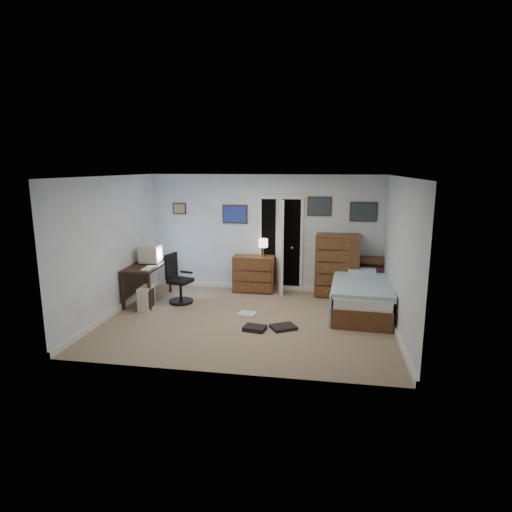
{
  "coord_description": "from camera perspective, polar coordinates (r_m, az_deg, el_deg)",
  "views": [
    {
      "loc": [
        1.33,
        -7.03,
        2.66
      ],
      "look_at": [
        0.09,
        0.3,
        1.1
      ],
      "focal_mm": 30.0,
      "sensor_mm": 36.0,
      "label": 1
    }
  ],
  "objects": [
    {
      "name": "doorway",
      "position": [
        9.5,
        3.49,
        1.78
      ],
      "size": [
        0.96,
        1.12,
        2.05
      ],
      "color": "black",
      "rests_on": "floor"
    },
    {
      "name": "headboard_bookcase",
      "position": [
        9.21,
        14.66,
        -2.51
      ],
      "size": [
        0.93,
        0.28,
        0.83
      ],
      "rotation": [
        0.0,
        0.0,
        -0.05
      ],
      "color": "brown",
      "rests_on": "floor"
    },
    {
      "name": "wall_posters",
      "position": [
        9.09,
        4.75,
        6.04
      ],
      "size": [
        4.38,
        0.04,
        0.6
      ],
      "color": "#331E11",
      "rests_on": "floor"
    },
    {
      "name": "pc_tower",
      "position": [
        8.36,
        -14.42,
        -5.47
      ],
      "size": [
        0.22,
        0.43,
        0.45
      ],
      "rotation": [
        0.0,
        0.0,
        0.05
      ],
      "color": "beige",
      "rests_on": "floor"
    },
    {
      "name": "floor_clutter",
      "position": [
        7.35,
        1.07,
        -9.12
      ],
      "size": [
        1.15,
        1.01,
        0.07
      ],
      "rotation": [
        0.0,
        0.0,
        0.12
      ],
      "color": "black",
      "rests_on": "floor"
    },
    {
      "name": "keyboard",
      "position": [
        8.41,
        -14.19,
        -1.58
      ],
      "size": [
        0.17,
        0.41,
        0.02
      ],
      "primitive_type": "cube",
      "rotation": [
        0.0,
        0.0,
        0.05
      ],
      "color": "beige",
      "rests_on": "computer_desk"
    },
    {
      "name": "floor",
      "position": [
        7.64,
        -1.08,
        -8.61
      ],
      "size": [
        5.0,
        4.0,
        0.02
      ],
      "primitive_type": "cube",
      "color": "gray",
      "rests_on": "ground"
    },
    {
      "name": "tall_dresser",
      "position": [
        9.01,
        10.79,
        -1.25
      ],
      "size": [
        0.92,
        0.57,
        1.3
      ],
      "primitive_type": "cube",
      "rotation": [
        0.0,
        0.0,
        -0.06
      ],
      "color": "brown",
      "rests_on": "floor"
    },
    {
      "name": "bed",
      "position": [
        8.17,
        13.81,
        -5.24
      ],
      "size": [
        1.16,
        2.03,
        0.65
      ],
      "rotation": [
        0.0,
        0.0,
        -0.06
      ],
      "color": "brown",
      "rests_on": "floor"
    },
    {
      "name": "low_dresser",
      "position": [
        9.22,
        -0.28,
        -2.4
      ],
      "size": [
        0.89,
        0.47,
        0.78
      ],
      "primitive_type": "cube",
      "rotation": [
        0.0,
        0.0,
        0.04
      ],
      "color": "brown",
      "rests_on": "floor"
    },
    {
      "name": "computer_desk",
      "position": [
        8.87,
        -14.84,
        -2.15
      ],
      "size": [
        0.66,
        1.32,
        0.75
      ],
      "rotation": [
        0.0,
        0.0,
        0.05
      ],
      "color": "black",
      "rests_on": "floor"
    },
    {
      "name": "office_chair",
      "position": [
        8.62,
        -10.34,
        -3.68
      ],
      "size": [
        0.58,
        0.58,
        0.98
      ],
      "rotation": [
        0.0,
        0.0,
        -0.25
      ],
      "color": "black",
      "rests_on": "floor"
    },
    {
      "name": "crt_monitor",
      "position": [
        8.88,
        -13.89,
        0.28
      ],
      "size": [
        0.4,
        0.38,
        0.36
      ],
      "rotation": [
        0.0,
        0.0,
        0.05
      ],
      "color": "beige",
      "rests_on": "computer_desk"
    },
    {
      "name": "media_stack",
      "position": [
        10.09,
        -11.91,
        -1.5
      ],
      "size": [
        0.16,
        0.16,
        0.75
      ],
      "primitive_type": "cube",
      "rotation": [
        0.0,
        0.0,
        0.04
      ],
      "color": "maroon",
      "rests_on": "floor"
    },
    {
      "name": "table_lamp",
      "position": [
        9.05,
        0.96,
        1.66
      ],
      "size": [
        0.2,
        0.2,
        0.38
      ],
      "rotation": [
        0.0,
        0.0,
        0.04
      ],
      "color": "gold",
      "rests_on": "low_dresser"
    }
  ]
}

